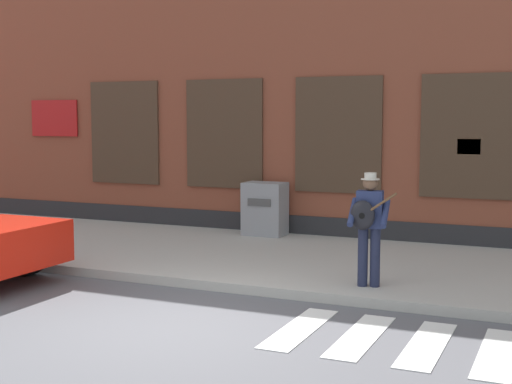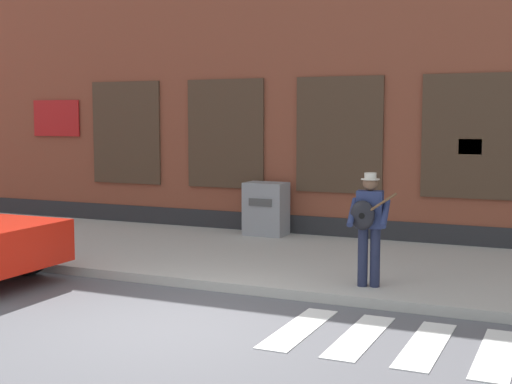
% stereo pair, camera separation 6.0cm
% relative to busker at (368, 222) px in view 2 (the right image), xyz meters
% --- Properties ---
extents(ground_plane, '(160.00, 160.00, 0.00)m').
position_rel_busker_xyz_m(ground_plane, '(-1.78, -2.45, -1.13)').
color(ground_plane, '#56565B').
extents(sidewalk, '(28.00, 4.83, 0.15)m').
position_rel_busker_xyz_m(sidewalk, '(-1.78, 1.76, -1.05)').
color(sidewalk, '#ADAAA3').
rests_on(sidewalk, ground).
extents(building_backdrop, '(28.00, 4.06, 8.09)m').
position_rel_busker_xyz_m(building_backdrop, '(-1.78, 6.17, 2.91)').
color(building_backdrop, brown).
rests_on(building_backdrop, ground).
extents(crosswalk, '(5.20, 1.90, 0.01)m').
position_rel_busker_xyz_m(crosswalk, '(2.04, -1.96, -1.12)').
color(crosswalk, silver).
rests_on(crosswalk, ground).
extents(busker, '(0.74, 0.57, 1.70)m').
position_rel_busker_xyz_m(busker, '(0.00, 0.00, 0.00)').
color(busker, '#1E233D').
rests_on(busker, sidewalk).
extents(utility_box, '(0.88, 0.62, 1.13)m').
position_rel_busker_xyz_m(utility_box, '(-3.26, 3.72, -0.41)').
color(utility_box, gray).
rests_on(utility_box, sidewalk).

